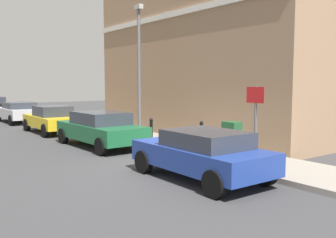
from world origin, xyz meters
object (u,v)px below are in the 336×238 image
at_px(car_green, 101,128).
at_px(street_sign, 255,115).
at_px(bollard_far_kerb, 151,131).
at_px(utility_cabinet, 232,141).
at_px(lamppost, 139,65).
at_px(car_silver, 19,112).
at_px(car_yellow, 52,119).
at_px(bollard_near_cabinet, 201,135).
at_px(car_blue, 202,153).

xyz_separation_m(car_green, street_sign, (1.32, -6.67, 0.92)).
bearing_deg(bollard_far_kerb, utility_cabinet, -78.41).
bearing_deg(lamppost, street_sign, -96.38).
distance_m(street_sign, lamppost, 7.37).
bearing_deg(street_sign, car_green, 101.17).
xyz_separation_m(car_silver, street_sign, (1.37, -18.14, 0.95)).
bearing_deg(car_silver, lamppost, -169.04).
distance_m(utility_cabinet, bollard_far_kerb, 3.57).
bearing_deg(car_yellow, car_silver, -0.21).
bearing_deg(bollard_far_kerb, bollard_near_cabinet, -67.22).
height_order(car_silver, bollard_near_cabinet, car_silver).
height_order(utility_cabinet, bollard_near_cabinet, utility_cabinet).
xyz_separation_m(car_blue, car_silver, (0.13, 17.65, 0.01)).
xyz_separation_m(utility_cabinet, bollard_near_cabinet, (0.10, 1.55, 0.02)).
relative_size(car_green, car_silver, 1.02).
bearing_deg(bollard_near_cabinet, car_yellow, 104.26).
relative_size(bollard_far_kerb, street_sign, 0.45).
height_order(car_blue, bollard_far_kerb, car_blue).
relative_size(car_green, car_yellow, 1.10).
bearing_deg(bollard_far_kerb, car_silver, 95.93).
bearing_deg(car_blue, bollard_near_cabinet, -41.25).
height_order(bollard_near_cabinet, street_sign, street_sign).
bearing_deg(car_silver, bollard_far_kerb, -174.29).
distance_m(bollard_far_kerb, street_sign, 5.12).
xyz_separation_m(car_green, lamppost, (2.12, 0.47, 2.57)).
bearing_deg(car_silver, car_blue, 179.36).
xyz_separation_m(car_green, bollard_near_cabinet, (2.12, -3.60, -0.03)).
bearing_deg(car_silver, car_green, -179.94).
height_order(car_yellow, car_silver, car_yellow).
bearing_deg(bollard_near_cabinet, car_silver, 98.24).
bearing_deg(car_green, bollard_far_kerb, -142.73).
height_order(car_green, bollard_far_kerb, car_green).
xyz_separation_m(utility_cabinet, lamppost, (0.09, 5.62, 2.62)).
height_order(car_silver, bollard_far_kerb, car_silver).
distance_m(car_green, bollard_near_cabinet, 4.18).
distance_m(car_blue, car_silver, 17.65).
bearing_deg(bollard_far_kerb, street_sign, -89.86).
xyz_separation_m(car_blue, bollard_far_kerb, (1.49, 4.54, 0.00)).
xyz_separation_m(bollard_near_cabinet, street_sign, (-0.81, -3.08, 0.96)).
bearing_deg(car_blue, lamppost, -18.63).
relative_size(utility_cabinet, bollard_far_kerb, 1.11).
bearing_deg(car_yellow, utility_cabinet, -167.98).
height_order(car_green, car_yellow, car_green).
distance_m(car_yellow, car_silver, 6.24).
height_order(car_blue, street_sign, street_sign).
bearing_deg(lamppost, bollard_near_cabinet, -89.90).
xyz_separation_m(car_blue, lamppost, (2.30, 6.66, 2.60)).
distance_m(car_green, bollard_far_kerb, 2.10).
bearing_deg(car_blue, street_sign, -107.49).
relative_size(car_green, bollard_far_kerb, 4.31).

